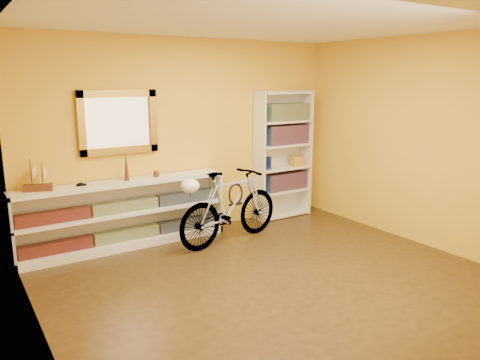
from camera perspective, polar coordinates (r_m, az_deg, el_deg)
floor at (r=4.99m, az=4.44°, el=-12.26°), size 4.50×4.00×0.01m
ceiling at (r=4.57m, az=5.01°, el=19.05°), size 4.50×4.00×0.01m
back_wall at (r=6.30m, az=-6.44°, el=5.25°), size 4.50×0.01×2.60m
left_wall at (r=3.72m, az=-24.16°, el=-0.66°), size 0.01×4.00×2.60m
right_wall at (r=6.22m, az=21.54°, el=4.38°), size 0.01×4.00×2.60m
gilt_mirror at (r=5.88m, az=-14.71°, el=6.88°), size 0.98×0.06×0.78m
wall_socket at (r=6.92m, az=0.54°, el=-2.90°), size 0.09×0.02×0.09m
console_unit at (r=5.93m, az=-13.95°, el=-4.11°), size 2.60×0.35×0.85m
cd_row_lower at (r=5.99m, az=-13.76°, el=-6.50°), size 2.50×0.13×0.14m
cd_row_upper at (r=5.89m, az=-13.94°, el=-3.13°), size 2.50×0.13×0.14m
model_ship at (r=5.58m, az=-23.72°, el=0.55°), size 0.32×0.20×0.36m
toy_car at (r=5.70m, az=-18.91°, el=-0.67°), size 0.00×0.00×0.00m
bronze_ornament at (r=5.81m, az=-13.82°, el=1.68°), size 0.06×0.06×0.36m
decorative_orb at (r=5.97m, az=-10.26°, el=0.75°), size 0.08×0.08×0.08m
bookcase at (r=7.00m, az=5.29°, el=3.08°), size 0.90×0.30×1.90m
book_row_a at (r=7.10m, az=5.55°, el=-0.11°), size 0.70×0.22×0.26m
book_row_b at (r=6.98m, az=5.67°, el=5.59°), size 0.70×0.22×0.28m
book_row_c at (r=6.95m, az=5.73°, el=8.33°), size 0.70×0.22×0.25m
travel_mug at (r=6.83m, az=3.52°, el=2.12°), size 0.08×0.08×0.19m
red_tin at (r=6.83m, az=3.90°, el=8.02°), size 0.17×0.17×0.18m
yellow_bag at (r=7.14m, az=7.06°, el=2.34°), size 0.21×0.16×0.15m
bicycle at (r=5.92m, az=-1.22°, el=-3.24°), size 0.69×1.67×0.95m
helmet at (r=5.46m, az=-6.16°, el=-0.73°), size 0.23×0.22×0.17m
u_lock at (r=5.95m, az=-0.54°, el=-1.75°), size 0.21×0.02×0.21m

